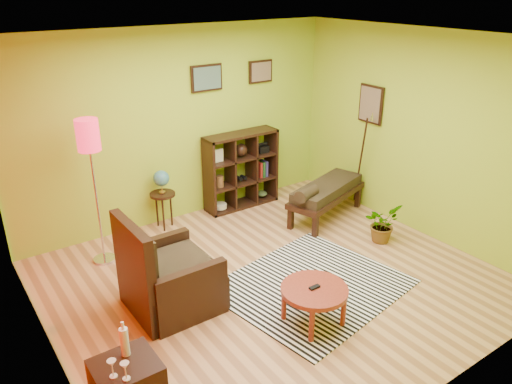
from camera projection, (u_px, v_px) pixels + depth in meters
ground at (272, 280)px, 6.03m from camera, size 5.00×5.00×0.00m
room_shell at (267, 138)px, 5.29m from camera, size 5.04×4.54×2.82m
zebra_rug at (312, 285)px, 5.91m from camera, size 2.29×2.05×0.01m
coffee_table at (314, 293)px, 5.14m from camera, size 0.70×0.70×0.45m
armchair at (167, 280)px, 5.41m from camera, size 0.93×0.94×1.12m
floor_lamp at (90, 149)px, 5.86m from camera, size 0.28×0.28×1.87m
globe_table at (162, 185)px, 7.06m from camera, size 0.36×0.36×0.88m
cube_shelf at (242, 170)px, 7.81m from camera, size 1.20×0.35×1.20m
bench at (325, 192)px, 7.43m from camera, size 1.55×0.93×0.68m
potted_plant at (381, 227)px, 6.87m from camera, size 0.59×0.63×0.41m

